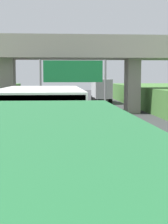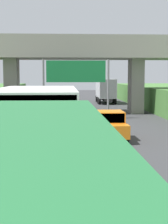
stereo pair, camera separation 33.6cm
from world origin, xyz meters
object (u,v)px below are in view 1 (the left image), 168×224
truck_black (43,135)px  car_red (30,99)px  truck_silver (101,90)px  car_orange (109,125)px  overhead_highway_sign (73,75)px

truck_black → car_red: size_ratio=1.78×
truck_silver → car_red: truck_silver is taller
car_orange → car_red: (-6.77, 24.62, 0.00)m
truck_silver → overhead_highway_sign: bearing=-104.7°
overhead_highway_sign → car_red: bearing=108.5°
car_red → car_orange: bearing=-74.6°
overhead_highway_sign → truck_silver: size_ratio=0.81×
overhead_highway_sign → car_orange: 10.22m
truck_black → overhead_highway_sign: bearing=84.6°
truck_silver → car_red: bearing=-162.2°
overhead_highway_sign → truck_black: 19.13m
car_orange → car_red: 25.54m
truck_silver → car_red: (-9.80, -3.15, -1.08)m
overhead_highway_sign → truck_silver: (4.77, 18.18, -1.96)m
truck_silver → car_orange: (-3.03, -27.78, -1.08)m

